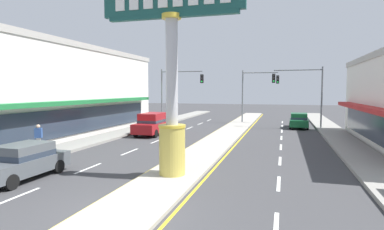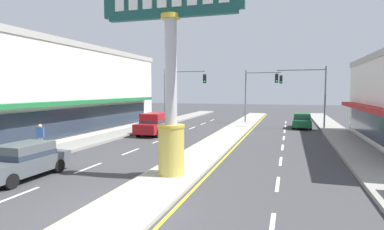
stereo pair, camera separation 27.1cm
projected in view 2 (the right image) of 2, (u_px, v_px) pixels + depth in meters
The scene contains 14 objects.
ground_plane at pixel (121, 214), 9.92m from camera, with size 160.00×160.00×0.00m, color #3A3A3D.
median_strip at pixel (228, 135), 27.06m from camera, with size 2.56×52.00×0.14m, color #A39E93.
sidewalk_left at pixel (122, 133), 27.82m from camera, with size 2.38×60.00×0.18m, color gray.
sidewalk_right at pixel (349, 144), 22.48m from camera, with size 2.38×60.00×0.18m, color gray.
lane_markings at pixel (225, 138), 25.78m from camera, with size 9.30×52.00×0.01m.
district_sign at pixel (171, 80), 13.79m from camera, with size 6.36×1.21×8.32m.
storefront_left at pixel (50, 91), 26.60m from camera, with size 8.13×25.71×7.66m.
traffic_light_left_side at pixel (180, 87), 34.39m from camera, with size 4.86×0.46×6.20m.
traffic_light_right_side at pixel (306, 87), 31.29m from camera, with size 4.86×0.46×6.20m.
traffic_light_median_far at pixel (259, 87), 36.43m from camera, with size 4.20×0.46×6.20m.
suv_near_right_lane at pixel (155, 124), 27.55m from camera, with size 2.00×4.62×1.90m.
sedan_far_right_lane at pixel (302, 121), 32.28m from camera, with size 1.94×4.35×1.53m.
sedan_near_left_lane at pixel (23, 160), 13.97m from camera, with size 1.87×4.31×1.53m.
pedestrian_far_side at pixel (40, 136), 18.86m from camera, with size 0.45×0.35×1.69m.
Camera 2 is at (4.98, -8.56, 3.88)m, focal length 29.62 mm.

